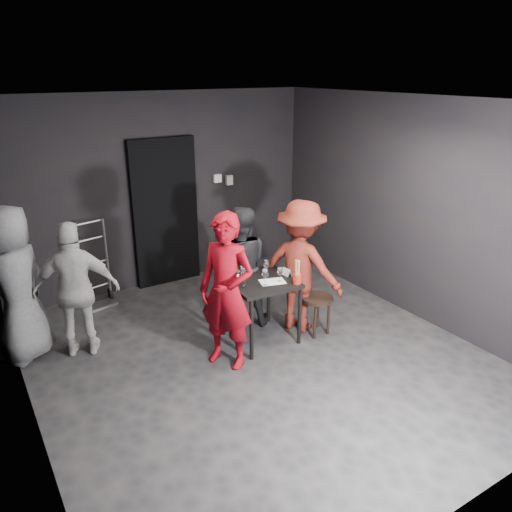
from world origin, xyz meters
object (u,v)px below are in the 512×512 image
tasting_table (261,288)px  man_maroon (301,263)px  server_red (226,283)px  breadstick_cup (297,272)px  hand_truck (98,289)px  stool (317,304)px  bystander_grey (14,274)px  bystander_cream (77,289)px  wine_bottle (236,276)px  woman_black (240,267)px

tasting_table → man_maroon: 0.58m
server_red → breadstick_cup: (0.86, -0.05, -0.04)m
server_red → tasting_table: bearing=80.7°
hand_truck → man_maroon: bearing=-57.6°
tasting_table → breadstick_cup: (0.29, -0.29, 0.23)m
stool → server_red: bearing=-179.9°
tasting_table → bystander_grey: size_ratio=0.38×
bystander_cream → bystander_grey: bystander_grey is taller
hand_truck → server_red: 2.40m
bystander_grey → server_red: bearing=100.5°
stool → bystander_grey: (-3.01, 1.27, 0.60)m
wine_bottle → bystander_cream: bearing=152.8°
stool → bystander_cream: bearing=157.5°
woman_black → bystander_grey: size_ratio=0.76×
man_maroon → stool: bearing=172.5°
woman_black → breadstick_cup: size_ratio=5.01×
man_maroon → tasting_table: bearing=60.5°
tasting_table → breadstick_cup: breadstick_cup is taller
bystander_grey → wine_bottle: (2.07, -1.03, -0.12)m
tasting_table → breadstick_cup: 0.47m
hand_truck → server_red: server_red is taller
bystander_cream → wine_bottle: 1.71m
hand_truck → wine_bottle: bearing=-73.6°
tasting_table → server_red: server_red is taller
stool → server_red: (-1.20, -0.00, 0.54)m
tasting_table → stool: 0.73m
hand_truck → bystander_grey: (-1.03, -0.88, 0.77)m
woman_black → bystander_grey: (-2.38, 0.57, 0.24)m
bystander_grey → wine_bottle: 2.31m
breadstick_cup → woman_black: bearing=111.0°
hand_truck → wine_bottle: hand_truck is taller
bystander_grey → man_maroon: bearing=116.0°
bystander_grey → breadstick_cup: bearing=109.2°
bystander_cream → stool: bearing=178.6°
tasting_table → bystander_cream: (-1.83, 0.79, 0.12)m
tasting_table → bystander_grey: (-2.38, 1.04, 0.33)m
stool → server_red: server_red is taller
woman_black → breadstick_cup: 0.82m
server_red → man_maroon: 1.14m
wine_bottle → stool: bearing=-14.5°
tasting_table → woman_black: woman_black is taller
man_maroon → bystander_cream: 2.51m
woman_black → breadstick_cup: bearing=133.2°
woman_black → man_maroon: man_maroon is taller
man_maroon → bystander_grey: size_ratio=0.86×
bystander_grey → bystander_cream: bearing=111.2°
hand_truck → stool: (1.99, -2.15, 0.17)m
bystander_grey → breadstick_cup: bystander_grey is taller
bystander_grey → wine_bottle: bystander_grey is taller
wine_bottle → server_red: bearing=-135.9°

